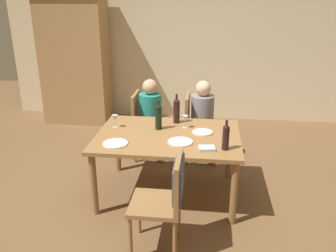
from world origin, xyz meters
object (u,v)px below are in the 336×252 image
person_woman_host (152,113)px  wine_bottle_tall_green (177,110)px  dinner_plate_guest_right (202,132)px  armoire_cabinet (75,60)px  person_man_bearded (204,115)px  wine_glass_centre (185,119)px  chair_far_left (144,121)px  dining_table (168,141)px  chair_far_right (196,123)px  wine_bottle_short_olive (226,136)px  dinner_plate_guest_left (115,143)px  chair_near (170,192)px  wine_glass_near_left (115,119)px  wine_bottle_dark_red (158,116)px  dinner_plate_host (180,142)px

person_woman_host → wine_bottle_tall_green: bearing=34.6°
dinner_plate_guest_right → armoire_cabinet: bearing=135.5°
person_man_bearded → wine_bottle_tall_green: person_man_bearded is taller
wine_glass_centre → chair_far_left: bearing=130.4°
dining_table → chair_far_right: (0.26, 0.94, -0.12)m
wine_bottle_short_olive → wine_glass_centre: (-0.44, 0.54, -0.03)m
dining_table → dinner_plate_guest_left: bearing=-147.8°
chair_near → person_woman_host: 1.92m
chair_near → wine_bottle_short_olive: bearing=-37.9°
person_man_bearded → wine_bottle_short_olive: person_man_bearded is taller
chair_far_left → person_man_bearded: bearing=90.0°
chair_far_right → wine_glass_near_left: chair_far_right is taller
dining_table → chair_far_right: bearing=74.3°
wine_bottle_short_olive → wine_glass_near_left: size_ratio=2.07×
armoire_cabinet → chair_far_right: (2.14, -1.37, -0.56)m
dining_table → chair_far_left: (-0.44, 0.94, -0.12)m
wine_glass_near_left → chair_far_right: bearing=41.5°
chair_far_right → dinner_plate_guest_right: chair_far_right is taller
wine_bottle_dark_red → dinner_plate_guest_left: 0.62m
armoire_cabinet → wine_glass_centre: size_ratio=14.63×
person_woman_host → wine_glass_centre: bearing=34.7°
person_man_bearded → dinner_plate_guest_right: size_ratio=4.98×
dining_table → chair_far_left: size_ratio=1.69×
wine_glass_near_left → wine_glass_centre: bearing=5.3°
chair_far_left → person_woman_host: bearing=90.0°
wine_bottle_short_olive → dinner_plate_guest_left: wine_bottle_short_olive is taller
person_man_bearded → dinner_plate_guest_right: bearing=-0.3°
dining_table → wine_bottle_dark_red: 0.31m
wine_bottle_tall_green → wine_bottle_dark_red: (-0.18, -0.23, -0.00)m
wine_bottle_short_olive → dining_table: bearing=152.3°
dinner_plate_guest_right → wine_bottle_dark_red: bearing=173.1°
dining_table → wine_glass_near_left: (-0.63, 0.15, 0.19)m
dinner_plate_guest_right → wine_bottle_short_olive: bearing=-60.5°
chair_near → wine_bottle_tall_green: wine_bottle_tall_green is taller
dinner_plate_host → dinner_plate_guest_right: (0.22, 0.29, 0.00)m
wine_bottle_short_olive → wine_bottle_tall_green: bearing=128.1°
wine_glass_centre → dinner_plate_guest_left: (-0.67, -0.54, -0.10)m
person_woman_host → wine_bottle_short_olive: size_ratio=3.63×
person_man_bearded → wine_glass_near_left: person_man_bearded is taller
dining_table → wine_glass_centre: wine_glass_centre is taller
wine_bottle_tall_green → wine_glass_centre: bearing=-54.8°
person_woman_host → wine_glass_centre: size_ratio=7.51×
wine_bottle_short_olive → person_woman_host: bearing=126.6°
dinner_plate_host → wine_glass_centre: bearing=87.6°
person_man_bearded → wine_glass_centre: person_man_bearded is taller
dining_table → wine_glass_near_left: wine_glass_near_left is taller
dinner_plate_host → dinner_plate_guest_left: 0.67m
chair_far_right → dinner_plate_guest_left: 1.48m
chair_near → wine_bottle_dark_red: 1.16m
person_man_bearded → wine_glass_near_left: size_ratio=7.51×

